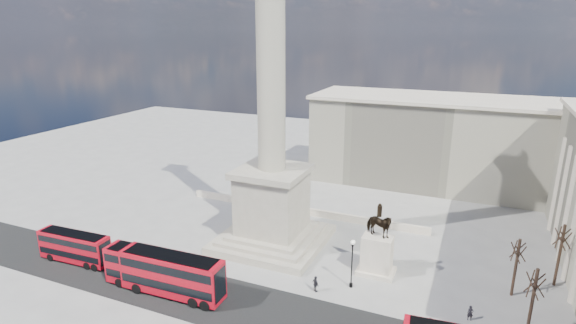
% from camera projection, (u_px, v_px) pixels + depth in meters
% --- Properties ---
extents(ground, '(180.00, 180.00, 0.00)m').
position_uv_depth(ground, '(256.00, 258.00, 58.20)').
color(ground, '#9F9D97').
rests_on(ground, ground).
extents(asphalt_road, '(120.00, 9.00, 0.01)m').
position_uv_depth(asphalt_road, '(255.00, 310.00, 47.50)').
color(asphalt_road, black).
rests_on(asphalt_road, ground).
extents(nelsons_column, '(14.00, 14.00, 49.85)m').
position_uv_depth(nelsons_column, '(272.00, 153.00, 58.91)').
color(nelsons_column, '#B4AB96').
rests_on(nelsons_column, ground).
extents(balustrade_wall, '(40.00, 0.60, 1.10)m').
position_uv_depth(balustrade_wall, '(302.00, 210.00, 72.12)').
color(balustrade_wall, beige).
rests_on(balustrade_wall, ground).
extents(building_northeast, '(51.00, 17.00, 16.60)m').
position_uv_depth(building_northeast, '(450.00, 142.00, 83.40)').
color(building_northeast, beige).
rests_on(building_northeast, ground).
extents(red_bus_a, '(11.51, 3.05, 4.64)m').
position_uv_depth(red_bus_a, '(153.00, 270.00, 50.75)').
color(red_bus_a, '#BA0918').
rests_on(red_bus_a, ground).
extents(red_bus_b, '(12.18, 3.22, 4.90)m').
position_uv_depth(red_bus_b, '(173.00, 274.00, 49.51)').
color(red_bus_b, '#BA0918').
rests_on(red_bus_b, ground).
extents(red_bus_e, '(9.91, 2.74, 3.98)m').
position_uv_depth(red_bus_e, '(75.00, 247.00, 56.79)').
color(red_bus_e, '#BA0918').
rests_on(red_bus_e, ground).
extents(victorian_lamp, '(0.51, 0.51, 5.94)m').
position_uv_depth(victorian_lamp, '(352.00, 260.00, 50.78)').
color(victorian_lamp, black).
rests_on(victorian_lamp, ground).
extents(equestrian_statue, '(4.43, 3.32, 9.11)m').
position_uv_depth(equestrian_statue, '(377.00, 249.00, 53.82)').
color(equestrian_statue, beige).
rests_on(equestrian_statue, ground).
extents(bare_tree_near, '(1.83, 1.83, 8.02)m').
position_uv_depth(bare_tree_near, '(536.00, 281.00, 41.21)').
color(bare_tree_near, '#332319').
rests_on(bare_tree_near, ground).
extents(bare_tree_mid, '(1.90, 1.90, 7.22)m').
position_uv_depth(bare_tree_mid, '(519.00, 249.00, 48.58)').
color(bare_tree_mid, '#332319').
rests_on(bare_tree_mid, ground).
extents(bare_tree_far, '(1.96, 1.96, 8.00)m').
position_uv_depth(bare_tree_far, '(563.00, 236.00, 50.39)').
color(bare_tree_far, '#332319').
rests_on(bare_tree_far, ground).
extents(pedestrian_walking, '(0.66, 0.49, 1.63)m').
position_uv_depth(pedestrian_walking, '(470.00, 313.00, 45.67)').
color(pedestrian_walking, black).
rests_on(pedestrian_walking, ground).
extents(pedestrian_crossing, '(1.18, 1.04, 1.92)m').
position_uv_depth(pedestrian_crossing, '(316.00, 284.00, 50.61)').
color(pedestrian_crossing, black).
rests_on(pedestrian_crossing, ground).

